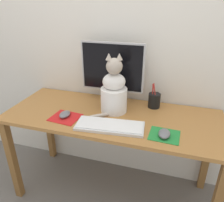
# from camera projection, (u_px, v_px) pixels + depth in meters

# --- Properties ---
(ground_plane) EXTENTS (12.00, 12.00, 0.00)m
(ground_plane) POSITION_uv_depth(u_px,v_px,m) (112.00, 190.00, 1.83)
(ground_plane) COLOR slate
(wall_back) EXTENTS (7.00, 0.04, 2.50)m
(wall_back) POSITION_uv_depth(u_px,v_px,m) (125.00, 30.00, 1.58)
(wall_back) COLOR silver
(wall_back) RESTS_ON ground_plane
(desk) EXTENTS (1.49, 0.59, 0.72)m
(desk) POSITION_uv_depth(u_px,v_px,m) (112.00, 127.00, 1.56)
(desk) COLOR #A87038
(desk) RESTS_ON ground_plane
(monitor) EXTENTS (0.47, 0.17, 0.46)m
(monitor) POSITION_uv_depth(u_px,v_px,m) (112.00, 71.00, 1.60)
(monitor) COLOR #B2B2B7
(monitor) RESTS_ON desk
(keyboard) EXTENTS (0.44, 0.21, 0.02)m
(keyboard) POSITION_uv_depth(u_px,v_px,m) (110.00, 126.00, 1.37)
(keyboard) COLOR silver
(keyboard) RESTS_ON desk
(mousepad_left) EXTENTS (0.20, 0.18, 0.00)m
(mousepad_left) POSITION_uv_depth(u_px,v_px,m) (65.00, 117.00, 1.48)
(mousepad_left) COLOR red
(mousepad_left) RESTS_ON desk
(mousepad_right) EXTENTS (0.18, 0.16, 0.00)m
(mousepad_right) POSITION_uv_depth(u_px,v_px,m) (164.00, 135.00, 1.29)
(mousepad_right) COLOR #238438
(mousepad_right) RESTS_ON desk
(computer_mouse_left) EXTENTS (0.07, 0.10, 0.03)m
(computer_mouse_left) POSITION_uv_depth(u_px,v_px,m) (65.00, 114.00, 1.48)
(computer_mouse_left) COLOR slate
(computer_mouse_left) RESTS_ON mousepad_left
(computer_mouse_right) EXTENTS (0.07, 0.10, 0.03)m
(computer_mouse_right) POSITION_uv_depth(u_px,v_px,m) (164.00, 134.00, 1.27)
(computer_mouse_right) COLOR slate
(computer_mouse_right) RESTS_ON mousepad_right
(cat) EXTENTS (0.24, 0.29, 0.42)m
(cat) POSITION_uv_depth(u_px,v_px,m) (114.00, 91.00, 1.50)
(cat) COLOR white
(cat) RESTS_ON desk
(pen_cup) EXTENTS (0.09, 0.09, 0.18)m
(pen_cup) POSITION_uv_depth(u_px,v_px,m) (154.00, 100.00, 1.60)
(pen_cup) COLOR black
(pen_cup) RESTS_ON desk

